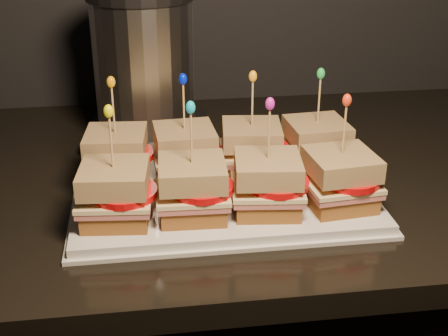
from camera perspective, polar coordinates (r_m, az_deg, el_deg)
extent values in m
cube|color=black|center=(1.09, 14.87, 0.07)|extent=(2.72, 0.70, 0.04)
cube|color=silver|center=(0.90, 0.00, -2.66)|extent=(0.42, 0.26, 0.02)
cube|color=silver|center=(0.90, 0.00, -3.00)|extent=(0.43, 0.27, 0.01)
cube|color=brown|center=(0.94, -9.65, -0.39)|extent=(0.09, 0.09, 0.02)
cube|color=#B44F51|center=(0.93, -9.72, 0.48)|extent=(0.10, 0.10, 0.01)
cube|color=beige|center=(0.93, -9.75, 0.88)|extent=(0.10, 0.10, 0.01)
cylinder|color=red|center=(0.92, -9.04, 1.19)|extent=(0.08, 0.08, 0.01)
cube|color=#55290E|center=(0.92, -9.87, 2.40)|extent=(0.09, 0.09, 0.03)
cylinder|color=tan|center=(0.90, -10.08, 5.02)|extent=(0.00, 0.00, 0.09)
ellipsoid|color=orange|center=(0.89, -10.29, 7.75)|extent=(0.01, 0.01, 0.02)
cube|color=brown|center=(0.94, -3.54, -0.04)|extent=(0.09, 0.09, 0.02)
cube|color=#B44F51|center=(0.93, -3.56, 0.84)|extent=(0.10, 0.09, 0.01)
cube|color=beige|center=(0.93, -3.57, 1.23)|extent=(0.10, 0.10, 0.01)
cylinder|color=red|center=(0.92, -2.81, 1.55)|extent=(0.08, 0.08, 0.01)
cube|color=#55290E|center=(0.92, -3.62, 2.76)|extent=(0.09, 0.09, 0.03)
cylinder|color=tan|center=(0.90, -3.69, 5.38)|extent=(0.00, 0.00, 0.09)
ellipsoid|color=#0317D6|center=(0.89, -3.77, 8.12)|extent=(0.01, 0.01, 0.02)
cube|color=brown|center=(0.95, 2.50, 0.32)|extent=(0.09, 0.09, 0.02)
cube|color=#B44F51|center=(0.94, 2.51, 1.18)|extent=(0.10, 0.10, 0.01)
cube|color=beige|center=(0.94, 2.52, 1.57)|extent=(0.10, 0.10, 0.01)
cylinder|color=red|center=(0.93, 3.32, 1.89)|extent=(0.08, 0.08, 0.01)
cube|color=#55290E|center=(0.93, 2.55, 3.08)|extent=(0.10, 0.10, 0.03)
cylinder|color=tan|center=(0.91, 2.60, 5.68)|extent=(0.00, 0.00, 0.09)
ellipsoid|color=#FBA314|center=(0.90, 2.66, 8.38)|extent=(0.01, 0.01, 0.02)
cube|color=brown|center=(0.97, 8.32, 0.65)|extent=(0.09, 0.09, 0.02)
cube|color=#B44F51|center=(0.97, 8.38, 1.50)|extent=(0.10, 0.10, 0.01)
cube|color=beige|center=(0.96, 8.40, 1.88)|extent=(0.10, 0.10, 0.01)
cylinder|color=red|center=(0.96, 9.22, 2.19)|extent=(0.08, 0.08, 0.01)
cube|color=#55290E|center=(0.95, 8.50, 3.36)|extent=(0.09, 0.09, 0.03)
cylinder|color=tan|center=(0.94, 8.67, 5.90)|extent=(0.00, 0.00, 0.09)
ellipsoid|color=green|center=(0.92, 8.85, 8.54)|extent=(0.01, 0.01, 0.02)
cube|color=brown|center=(0.83, -9.77, -3.93)|extent=(0.09, 0.09, 0.02)
cube|color=#B44F51|center=(0.82, -9.85, -2.97)|extent=(0.10, 0.10, 0.01)
cube|color=beige|center=(0.82, -9.89, -2.53)|extent=(0.10, 0.10, 0.01)
cylinder|color=red|center=(0.81, -9.09, -2.21)|extent=(0.08, 0.08, 0.01)
cube|color=#55290E|center=(0.81, -10.03, -0.85)|extent=(0.09, 0.09, 0.03)
cylinder|color=tan|center=(0.79, -10.26, 2.06)|extent=(0.00, 0.00, 0.09)
ellipsoid|color=yellow|center=(0.77, -10.52, 5.13)|extent=(0.01, 0.01, 0.02)
cube|color=brown|center=(0.83, -2.86, -3.52)|extent=(0.09, 0.09, 0.02)
cube|color=#B44F51|center=(0.82, -2.88, -2.56)|extent=(0.10, 0.09, 0.01)
cube|color=beige|center=(0.82, -2.89, -2.12)|extent=(0.10, 0.10, 0.01)
cylinder|color=red|center=(0.81, -2.02, -1.79)|extent=(0.08, 0.08, 0.01)
cube|color=#55290E|center=(0.81, -2.93, -0.44)|extent=(0.09, 0.09, 0.03)
cylinder|color=tan|center=(0.79, -3.00, 2.48)|extent=(0.00, 0.00, 0.09)
ellipsoid|color=#0DADCA|center=(0.77, -3.08, 5.56)|extent=(0.01, 0.01, 0.02)
cube|color=brown|center=(0.84, 3.94, -3.07)|extent=(0.09, 0.09, 0.02)
cube|color=#B44F51|center=(0.84, 3.97, -2.12)|extent=(0.10, 0.10, 0.01)
cube|color=beige|center=(0.83, 3.98, -1.69)|extent=(0.10, 0.10, 0.01)
cylinder|color=red|center=(0.83, 4.89, -1.36)|extent=(0.08, 0.08, 0.01)
cube|color=#55290E|center=(0.82, 4.04, -0.03)|extent=(0.10, 0.10, 0.03)
cylinder|color=tan|center=(0.80, 4.13, 2.86)|extent=(0.00, 0.00, 0.09)
ellipsoid|color=#CA1CA2|center=(0.79, 4.23, 5.89)|extent=(0.01, 0.01, 0.02)
cube|color=brown|center=(0.87, 10.43, -2.60)|extent=(0.09, 0.09, 0.02)
cube|color=#B44F51|center=(0.86, 10.51, -1.67)|extent=(0.10, 0.10, 0.01)
cube|color=beige|center=(0.86, 10.55, -1.25)|extent=(0.10, 0.10, 0.01)
cylinder|color=red|center=(0.85, 11.47, -0.92)|extent=(0.08, 0.08, 0.01)
cube|color=#55290E|center=(0.85, 10.68, 0.37)|extent=(0.09, 0.09, 0.03)
cylinder|color=tan|center=(0.83, 10.93, 3.17)|extent=(0.00, 0.00, 0.09)
ellipsoid|color=red|center=(0.81, 11.18, 6.11)|extent=(0.01, 0.01, 0.02)
cube|color=#262628|center=(1.13, -6.99, 3.31)|extent=(0.23, 0.20, 0.03)
cylinder|color=silver|center=(1.09, -7.33, 9.36)|extent=(0.17, 0.17, 0.22)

